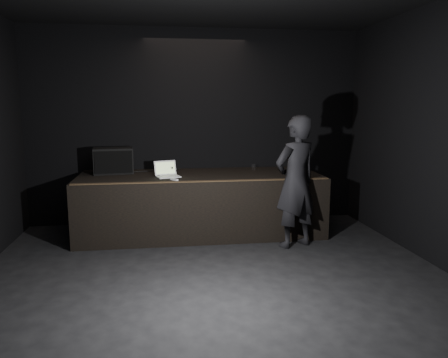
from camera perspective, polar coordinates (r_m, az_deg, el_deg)
ground at (r=5.00m, az=-0.22°, el=-15.74°), size 7.00×7.00×0.00m
room_walls at (r=4.52m, az=-0.24°, el=8.13°), size 6.10×7.10×3.52m
stage_riser at (r=7.42m, az=-3.13°, el=-3.21°), size 4.00×1.50×1.00m
riser_lip at (r=6.62m, az=-2.63°, el=-0.28°), size 3.92×0.10×0.01m
stage_monitor at (r=7.65m, az=-14.28°, el=2.35°), size 0.70×0.55×0.43m
cable at (r=7.78m, az=-8.84°, el=1.11°), size 0.83×0.28×0.02m
laptop at (r=7.13m, az=-7.47°, el=0.83°), size 0.44×0.41×0.25m
beer_can at (r=7.26m, az=-6.85°, el=1.05°), size 0.06×0.06×0.14m
plastic_cup at (r=7.81m, az=3.90°, el=1.55°), size 0.08×0.08×0.10m
wii_remote at (r=6.76m, az=-6.51°, el=-0.06°), size 0.12×0.14×0.03m
person at (r=6.66m, az=9.33°, el=-0.38°), size 0.86×0.73×2.00m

